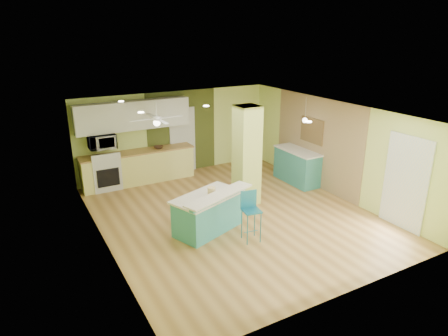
{
  "coord_description": "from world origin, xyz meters",
  "views": [
    {
      "loc": [
        -4.4,
        -7.45,
        4.22
      ],
      "look_at": [
        -0.05,
        0.4,
        1.08
      ],
      "focal_mm": 32.0,
      "sensor_mm": 36.0,
      "label": 1
    }
  ],
  "objects_px": {
    "fruit_bowl": "(158,147)",
    "canister": "(211,191)",
    "peninsula": "(208,212)",
    "bar_stool": "(250,208)",
    "side_counter": "(297,166)"
  },
  "relations": [
    {
      "from": "fruit_bowl",
      "to": "canister",
      "type": "bearing_deg",
      "value": -91.75
    },
    {
      "from": "side_counter",
      "to": "bar_stool",
      "type": "bearing_deg",
      "value": -144.15
    },
    {
      "from": "peninsula",
      "to": "fruit_bowl",
      "type": "height_order",
      "value": "fruit_bowl"
    },
    {
      "from": "peninsula",
      "to": "bar_stool",
      "type": "distance_m",
      "value": 1.0
    },
    {
      "from": "peninsula",
      "to": "side_counter",
      "type": "xyz_separation_m",
      "value": [
        3.58,
        1.4,
        0.05
      ]
    },
    {
      "from": "bar_stool",
      "to": "canister",
      "type": "relative_size",
      "value": 6.14
    },
    {
      "from": "bar_stool",
      "to": "canister",
      "type": "bearing_deg",
      "value": 132.4
    },
    {
      "from": "peninsula",
      "to": "side_counter",
      "type": "height_order",
      "value": "side_counter"
    },
    {
      "from": "side_counter",
      "to": "canister",
      "type": "height_order",
      "value": "canister"
    },
    {
      "from": "bar_stool",
      "to": "canister",
      "type": "xyz_separation_m",
      "value": [
        -0.51,
        0.76,
        0.2
      ]
    },
    {
      "from": "fruit_bowl",
      "to": "canister",
      "type": "relative_size",
      "value": 1.66
    },
    {
      "from": "peninsula",
      "to": "canister",
      "type": "distance_m",
      "value": 0.48
    },
    {
      "from": "peninsula",
      "to": "bar_stool",
      "type": "xyz_separation_m",
      "value": [
        0.6,
        -0.75,
        0.27
      ]
    },
    {
      "from": "fruit_bowl",
      "to": "side_counter",
      "type": "bearing_deg",
      "value": -32.52
    },
    {
      "from": "bar_stool",
      "to": "side_counter",
      "type": "xyz_separation_m",
      "value": [
        2.98,
        2.16,
        -0.23
      ]
    }
  ]
}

